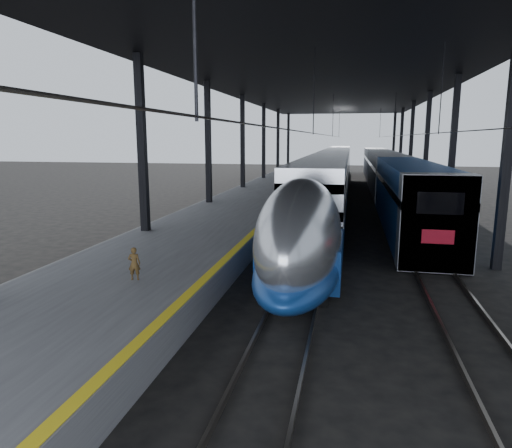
# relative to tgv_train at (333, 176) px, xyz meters

# --- Properties ---
(ground) EXTENTS (160.00, 160.00, 0.00)m
(ground) POSITION_rel_tgv_train_xyz_m (-2.00, -27.97, -1.92)
(ground) COLOR black
(ground) RESTS_ON ground
(platform) EXTENTS (6.00, 80.00, 1.00)m
(platform) POSITION_rel_tgv_train_xyz_m (-5.50, -7.97, -1.42)
(platform) COLOR #4C4C4F
(platform) RESTS_ON ground
(yellow_strip) EXTENTS (0.30, 80.00, 0.01)m
(yellow_strip) POSITION_rel_tgv_train_xyz_m (-2.70, -7.97, -0.92)
(yellow_strip) COLOR yellow
(yellow_strip) RESTS_ON platform
(rails) EXTENTS (6.52, 80.00, 0.16)m
(rails) POSITION_rel_tgv_train_xyz_m (2.50, -7.97, -1.84)
(rails) COLOR slate
(rails) RESTS_ON ground
(canopy) EXTENTS (18.00, 75.00, 9.47)m
(canopy) POSITION_rel_tgv_train_xyz_m (-0.10, -7.97, 7.19)
(canopy) COLOR black
(canopy) RESTS_ON ground
(tgv_train) EXTENTS (2.87, 65.20, 4.11)m
(tgv_train) POSITION_rel_tgv_train_xyz_m (0.00, 0.00, 0.00)
(tgv_train) COLOR silver
(tgv_train) RESTS_ON ground
(second_train) EXTENTS (2.86, 56.05, 3.93)m
(second_train) POSITION_rel_tgv_train_xyz_m (5.00, 2.91, 0.07)
(second_train) COLOR navy
(second_train) RESTS_ON ground
(child) EXTENTS (0.42, 0.33, 1.03)m
(child) POSITION_rel_tgv_train_xyz_m (-4.77, -30.21, -0.41)
(child) COLOR #523B1B
(child) RESTS_ON platform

